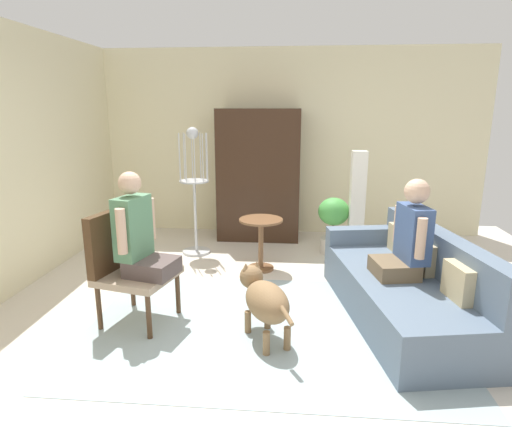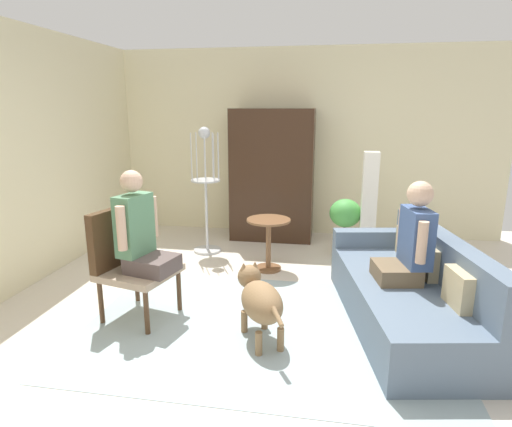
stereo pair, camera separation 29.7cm
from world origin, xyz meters
name	(u,v)px [view 1 (the left image)]	position (x,y,z in m)	size (l,w,h in m)	color
ground_plane	(271,319)	(0.00, 0.00, 0.00)	(6.89, 6.89, 0.00)	beige
back_wall	(282,143)	(0.00, 2.93, 1.35)	(5.86, 0.12, 2.70)	beige
area_rug	(267,327)	(-0.02, -0.16, 0.00)	(3.09, 2.12, 0.01)	#9EB2B7
couch	(405,287)	(1.21, 0.17, 0.28)	(1.22, 2.17, 0.79)	slate
armchair	(124,259)	(-1.28, -0.10, 0.56)	(0.71, 0.71, 0.99)	#4C331E
person_on_couch	(408,237)	(1.18, 0.13, 0.77)	(0.47, 0.53, 0.86)	brown
person_on_armchair	(139,234)	(-1.12, -0.14, 0.81)	(0.52, 0.49, 0.89)	#554744
round_end_table	(261,237)	(-0.18, 1.22, 0.40)	(0.50, 0.50, 0.61)	brown
dog	(265,299)	(-0.03, -0.33, 0.35)	(0.52, 0.78, 0.57)	olive
bird_cage_stand	(194,194)	(-1.08, 1.75, 0.79)	(0.37, 0.37, 1.63)	silver
potted_plant	(333,221)	(0.70, 1.89, 0.44)	(0.40, 0.40, 0.74)	beige
column_lamp	(357,206)	(0.97, 1.76, 0.67)	(0.20, 0.20, 1.35)	#4C4742
armoire_cabinet	(259,175)	(-0.32, 2.52, 0.92)	(1.15, 0.56, 1.85)	#382316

